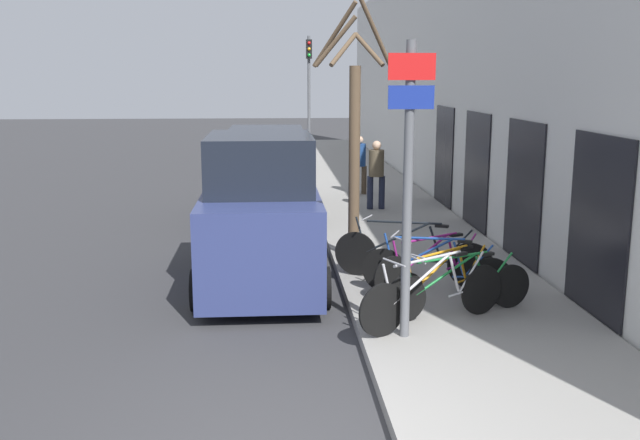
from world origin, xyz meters
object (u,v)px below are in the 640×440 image
at_px(pedestrian_far, 376,170).
at_px(street_tree, 354,138).
at_px(bicycle_1, 459,288).
at_px(traffic_light, 309,84).
at_px(signpost, 408,181).
at_px(parked_car_1, 267,177).
at_px(bicycle_5, 411,256).
at_px(bicycle_4, 435,267).
at_px(bicycle_2, 447,281).
at_px(pedestrian_near, 359,161).
at_px(parked_car_0, 261,218).
at_px(bicycle_0, 434,295).
at_px(bicycle_3, 436,271).

distance_m(pedestrian_far, street_tree, 4.88).
bearing_deg(bicycle_1, traffic_light, -13.10).
bearing_deg(signpost, parked_car_1, 101.48).
distance_m(signpost, bicycle_5, 2.85).
height_order(bicycle_4, bicycle_5, bicycle_5).
bearing_deg(bicycle_2, signpost, 112.91).
relative_size(bicycle_5, pedestrian_far, 1.39).
height_order(pedestrian_far, traffic_light, traffic_light).
xyz_separation_m(bicycle_5, street_tree, (-0.73, 1.59, 1.70)).
distance_m(parked_car_1, pedestrian_near, 3.43).
xyz_separation_m(signpost, parked_car_0, (-1.79, 2.86, -0.99)).
bearing_deg(street_tree, traffic_light, 90.29).
height_order(bicycle_0, bicycle_4, bicycle_0).
height_order(bicycle_0, bicycle_3, bicycle_0).
distance_m(bicycle_1, traffic_light, 16.18).
bearing_deg(signpost, bicycle_2, 54.42).
height_order(bicycle_0, bicycle_1, bicycle_0).
xyz_separation_m(bicycle_2, bicycle_4, (-0.00, 0.70, 0.01)).
xyz_separation_m(bicycle_3, bicycle_4, (0.05, 0.29, -0.02)).
xyz_separation_m(bicycle_4, pedestrian_far, (0.11, 6.73, 0.58)).
height_order(parked_car_0, street_tree, street_tree).
xyz_separation_m(bicycle_1, pedestrian_far, (0.03, 7.79, 0.58)).
relative_size(signpost, parked_car_1, 0.78).
relative_size(bicycle_0, bicycle_1, 0.97).
distance_m(bicycle_2, bicycle_5, 1.26).
distance_m(street_tree, traffic_light, 12.79).
bearing_deg(bicycle_5, bicycle_2, -140.50).
height_order(bicycle_4, street_tree, street_tree).
height_order(signpost, bicycle_1, signpost).
bearing_deg(bicycle_2, pedestrian_near, -31.41).
height_order(bicycle_4, parked_car_1, parked_car_1).
distance_m(parked_car_0, parked_car_1, 5.59).
relative_size(pedestrian_near, traffic_light, 0.35).
distance_m(bicycle_0, parked_car_1, 8.37).
bearing_deg(traffic_light, bicycle_5, -86.81).
bearing_deg(bicycle_4, signpost, 132.78).
height_order(bicycle_2, parked_car_0, parked_car_0).
distance_m(bicycle_0, street_tree, 4.00).
bearing_deg(bicycle_1, bicycle_5, -5.29).
relative_size(bicycle_1, street_tree, 0.47).
relative_size(parked_car_1, pedestrian_far, 2.78).
bearing_deg(signpost, pedestrian_near, 85.88).
bearing_deg(parked_car_1, bicycle_4, -68.49).
xyz_separation_m(signpost, bicycle_1, (0.88, 0.75, -1.57)).
bearing_deg(pedestrian_near, parked_car_0, 87.27).
height_order(bicycle_2, bicycle_5, bicycle_5).
distance_m(bicycle_5, pedestrian_far, 6.23).
distance_m(bicycle_0, bicycle_4, 1.48).
bearing_deg(bicycle_5, bicycle_0, -154.77).
bearing_deg(traffic_light, bicycle_2, -86.14).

